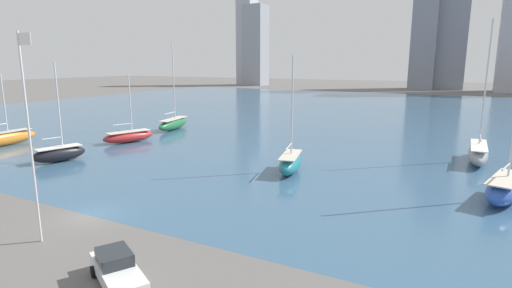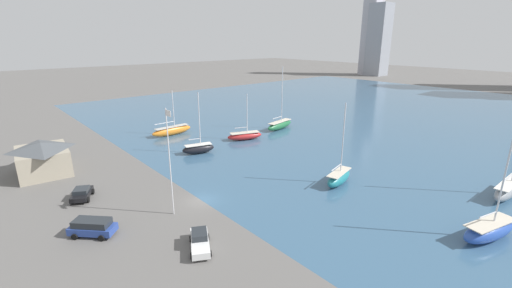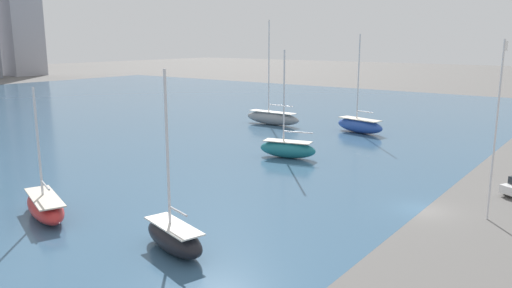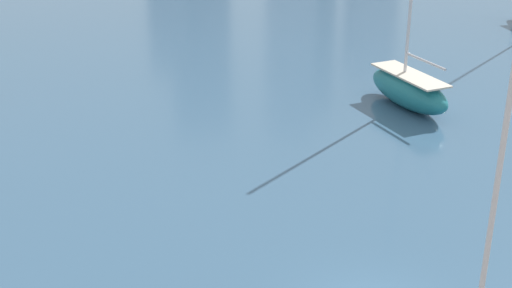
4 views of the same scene
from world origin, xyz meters
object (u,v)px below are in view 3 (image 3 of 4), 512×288
Objects in this scene: flag_pole at (496,125)px; sailboat_red at (45,206)px; sailboat_black at (174,237)px; sailboat_gray at (272,117)px; sailboat_teal at (287,148)px; sailboat_blue at (360,125)px.

flag_pole is 34.05m from sailboat_red.
sailboat_black is 0.71× the size of sailboat_gray.
sailboat_teal is (25.99, 8.32, 0.09)m from sailboat_black.
sailboat_black is at bearing 141.12° from flag_pole.
flag_pole reaches higher than sailboat_black.
sailboat_teal is 1.24× the size of sailboat_red.
sailboat_blue is at bearing 15.31° from sailboat_red.
sailboat_gray is at bearing 111.31° from sailboat_blue.
flag_pole is 0.95× the size of sailboat_blue.
sailboat_teal is (-17.65, -14.35, -0.07)m from sailboat_gray.
flag_pole is at bearing -125.49° from sailboat_blue.
sailboat_red is (-19.66, 27.09, -6.26)m from flag_pole.
flag_pole is 1.09× the size of sailboat_teal.
sailboat_blue reaches higher than flag_pole.
sailboat_blue is 14.28m from sailboat_gray.
sailboat_blue is 1.43× the size of sailboat_red.
sailboat_black is 0.82× the size of sailboat_blue.
sailboat_black is 0.95× the size of sailboat_teal.
sailboat_gray is at bearing 55.80° from flag_pole.
flag_pole is 1.35× the size of sailboat_red.
sailboat_gray is at bearing 32.90° from sailboat_red.
sailboat_red is at bearing -170.69° from sailboat_blue.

